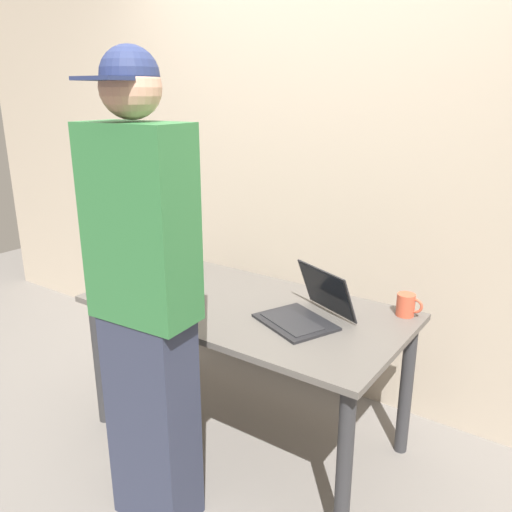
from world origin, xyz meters
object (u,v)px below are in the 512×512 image
beer_bottle_amber (180,253)px  beer_bottle_green (146,260)px  coffee_mug (406,305)px  person_figure (146,302)px  laptop (307,310)px

beer_bottle_amber → beer_bottle_green: (-0.10, -0.15, -0.01)m
coffee_mug → person_figure: bearing=-125.3°
beer_bottle_amber → person_figure: size_ratio=0.18×
beer_bottle_amber → coffee_mug: 1.19m
beer_bottle_amber → person_figure: bearing=-54.7°
laptop → person_figure: size_ratio=0.24×
beer_bottle_amber → coffee_mug: (1.18, 0.19, -0.08)m
beer_bottle_green → coffee_mug: (1.27, 0.34, -0.06)m
person_figure → laptop: bearing=63.1°
laptop → coffee_mug: bearing=41.5°
beer_bottle_green → person_figure: size_ratio=0.17×
beer_bottle_amber → person_figure: person_figure is taller
laptop → beer_bottle_green: bearing=-177.4°
beer_bottle_amber → beer_bottle_green: beer_bottle_amber is taller
coffee_mug → beer_bottle_amber: bearing=-171.0°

